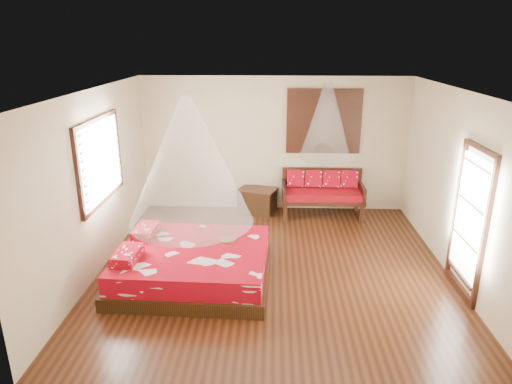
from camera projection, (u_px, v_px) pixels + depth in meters
room at (274, 185)px, 6.90m from camera, size 5.54×5.54×2.84m
bed at (193, 264)px, 6.94m from camera, size 2.34×2.14×0.65m
daybed at (322, 191)px, 9.40m from camera, size 1.66×0.74×0.94m
storage_chest at (257, 201)px, 9.60m from camera, size 0.89×0.77×0.52m
shutter_panel at (324, 121)px, 9.28m from camera, size 1.52×0.06×1.32m
window_left at (101, 161)px, 7.09m from camera, size 0.10×1.74×1.34m
glazed_door at (469, 223)px, 6.34m from camera, size 0.08×1.02×2.16m
wine_tray at (227, 237)px, 7.12m from camera, size 0.26×0.26×0.21m
mosquito_net_main at (189, 162)px, 6.42m from camera, size 1.82×1.82×1.80m
mosquito_net_daybed at (327, 120)px, 8.80m from camera, size 1.01×1.01×1.50m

